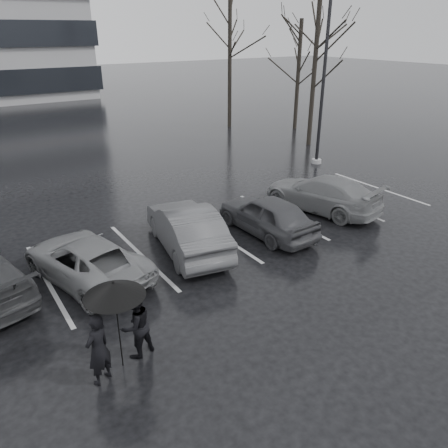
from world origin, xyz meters
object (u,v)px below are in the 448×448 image
Objects in this scene: car_main at (267,215)px; car_west_a at (187,228)px; car_west_b at (86,259)px; car_east at (321,193)px; pedestrian_right at (136,325)px; lamp_post at (324,78)px; tree_east at (314,75)px; tree_ne at (298,76)px; tree_north at (230,63)px; pedestrian_left at (98,349)px.

car_main is 0.88× the size of car_west_a.
car_west_a is 3.19m from car_west_b.
pedestrian_right is at bearing 9.08° from car_east.
lamp_post is (13.52, 4.77, 3.61)m from car_west_b.
lamp_post is 1.15× the size of tree_east.
car_west_b is 22.19m from tree_ne.
car_main is at bearing -145.24° from lamp_post.
tree_ne is at bearing -161.60° from car_west_b.
car_west_b is at bearing -160.57° from lamp_post.
tree_east is 0.94× the size of tree_north.
pedestrian_left is 25.03m from tree_north.
tree_north is (8.96, 15.36, 3.59)m from car_main.
car_west_a reaches higher than car_east.
pedestrian_right is (0.91, 0.33, -0.02)m from pedestrian_left.
lamp_post is at bearing -147.25° from car_main.
tree_east is (17.00, 11.94, 3.23)m from pedestrian_left.
pedestrian_right is (-9.18, -3.76, 0.09)m from car_east.
pedestrian_left is (-1.00, -4.01, 0.18)m from car_west_b.
car_main is 0.49× the size of tree_east.
tree_ne is (18.58, 15.61, 2.75)m from pedestrian_right.
pedestrian_left is 0.97m from pedestrian_right.
car_west_b is 2.76× the size of pedestrian_left.
tree_east is (12.81, 7.91, 3.27)m from car_west_a.
lamp_post is at bearing -98.24° from tree_north.
pedestrian_left reaches higher than car_west_a.
tree_ne is at bearing -131.18° from car_west_a.
car_main is at bearing -140.01° from tree_east.
tree_ne reaches higher than car_west_b.
pedestrian_right is 20.10m from tree_east.
car_west_a is 5.81m from pedestrian_left.
car_west_a is at bearing -12.58° from car_east.
car_main is 13.43m from tree_east.
pedestrian_right is 16.39m from lamp_post.
car_west_a is at bearing -148.28° from tree_east.
pedestrian_left reaches higher than car_east.
pedestrian_left is 1.03× the size of pedestrian_right.
pedestrian_right is 0.19× the size of tree_east.
tree_east is 7.08m from tree_north.
tree_east is at bearing -168.05° from car_west_b.
car_east is at bearing -172.64° from car_main.
car_west_a is 5.90m from car_east.
car_west_b is 14.78m from lamp_post.
car_west_a is at bearing -146.67° from pedestrian_right.
tree_north reaches higher than tree_east.
car_main is 2.52× the size of pedestrian_left.
lamp_post reaches higher than car_main.
pedestrian_left is 0.18× the size of tree_north.
tree_ne is at bearing -141.61° from car_east.
lamp_post is (13.61, 8.45, 3.45)m from pedestrian_right.
car_west_a is 0.63× the size of tree_ne.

